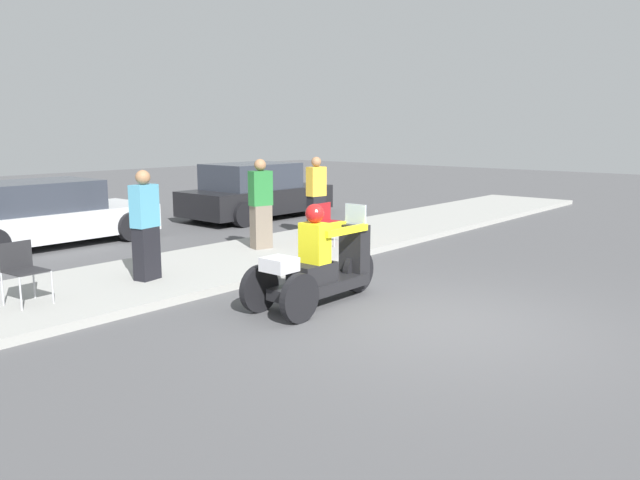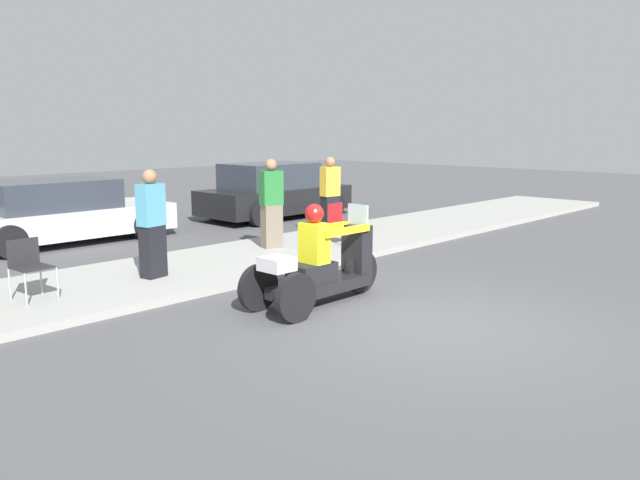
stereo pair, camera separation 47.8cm
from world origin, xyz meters
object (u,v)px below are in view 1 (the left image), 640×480
Objects in this scene: spectator_mid_group at (145,227)px; parked_car_lot_far at (41,215)px; motorcycle_trike at (320,269)px; folding_chair_curbside at (22,266)px; spectator_with_child at (261,206)px; spectator_by_tree at (316,196)px; folding_chair_set_back at (328,219)px; parked_car_lot_left at (256,192)px.

spectator_mid_group is 4.68m from parked_car_lot_far.
folding_chair_curbside is at bearing 136.25° from motorcycle_trike.
spectator_mid_group is at bearing 111.05° from motorcycle_trike.
parked_car_lot_far is at bearing 62.02° from folding_chair_curbside.
folding_chair_curbside is (-4.79, -0.43, -0.33)m from spectator_with_child.
motorcycle_trike is 7.31m from parked_car_lot_far.
spectator_with_child reaches higher than spectator_mid_group.
spectator_mid_group reaches higher than folding_chair_curbside.
spectator_with_child is 2.99m from spectator_mid_group.
spectator_mid_group is at bearing -96.89° from parked_car_lot_far.
spectator_with_child is at bearing 5.11° from folding_chair_curbside.
motorcycle_trike is 3.98m from folding_chair_curbside.
spectator_by_tree is 2.06× the size of folding_chair_set_back.
parked_car_lot_far is (-3.62, 4.78, 0.03)m from folding_chair_set_back.
spectator_mid_group reaches higher than motorcycle_trike.
spectator_mid_group is 7.62m from parked_car_lot_left.
parked_car_lot_far is (-2.38, 4.11, -0.31)m from spectator_with_child.
motorcycle_trike is 8.70m from parked_car_lot_left.
parked_car_lot_left is (5.75, -0.39, 0.06)m from parked_car_lot_far.
spectator_by_tree is 3.51m from parked_car_lot_left.
spectator_mid_group reaches higher than parked_car_lot_far.
spectator_mid_group is at bearing 178.09° from folding_chair_set_back.
spectator_with_child is 5.03m from parked_car_lot_left.
folding_chair_curbside is 0.19× the size of parked_car_lot_left.
folding_chair_set_back is at bearing 38.47° from motorcycle_trike.
spectator_by_tree is at bearing 11.77° from spectator_with_child.
spectator_with_child is 2.11× the size of folding_chair_set_back.
motorcycle_trike is 2.84× the size of folding_chair_set_back.
parked_car_lot_far is at bearing 120.07° from spectator_with_child.
parked_car_lot_left is at bearing 64.08° from folding_chair_set_back.
spectator_mid_group is at bearing -169.15° from spectator_by_tree.
folding_chair_set_back is at bearing -115.92° from parked_car_lot_left.
motorcycle_trike is 5.46m from spectator_by_tree.
motorcycle_trike is 4.04m from folding_chair_set_back.
folding_chair_curbside is at bearing 176.93° from spectator_mid_group.
parked_car_lot_left is at bearing 52.52° from motorcycle_trike.
spectator_by_tree is (4.06, 3.62, 0.43)m from motorcycle_trike.
motorcycle_trike is 1.38× the size of spectator_mid_group.
folding_chair_set_back is 0.19× the size of parked_car_lot_left.
parked_car_lot_far is 1.05× the size of parked_car_lot_left.
spectator_with_child is (1.92, 3.18, 0.45)m from motorcycle_trike.
motorcycle_trike is 1.38× the size of spectator_by_tree.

